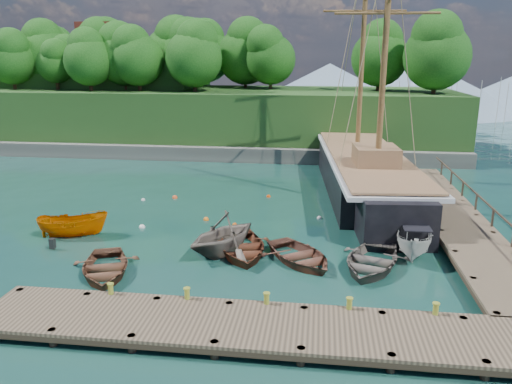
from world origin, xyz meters
TOP-DOWN VIEW (x-y plane):
  - ground at (0.00, 0.00)m, footprint 160.00×160.00m
  - dock_near at (2.00, -6.50)m, footprint 20.00×3.20m
  - dock_east at (11.50, 7.00)m, footprint 3.20×24.00m
  - bollard_0 at (-4.00, -5.10)m, footprint 0.26×0.26m
  - bollard_1 at (-1.00, -5.10)m, footprint 0.26×0.26m
  - bollard_2 at (2.00, -5.10)m, footprint 0.26×0.26m
  - bollard_3 at (5.00, -5.10)m, footprint 0.26×0.26m
  - bollard_4 at (8.00, -5.10)m, footprint 0.26×0.26m
  - rowboat_0 at (-5.56, -2.20)m, footprint 4.35×5.06m
  - rowboat_1 at (-0.83, 0.91)m, footprint 5.38×5.55m
  - rowboat_2 at (0.11, 0.92)m, footprint 4.45×5.38m
  - rowboat_3 at (6.24, 0.01)m, footprint 4.65×5.52m
  - rowboat_4 at (2.98, 0.28)m, footprint 5.02×5.31m
  - motorboat_orange at (-9.26, 2.21)m, footprint 3.95×2.31m
  - cabin_boat_white at (8.50, 2.01)m, footprint 2.58×4.62m
  - schooner at (6.97, 13.33)m, footprint 6.99×28.85m
  - mooring_buoy_0 at (-6.09, 4.00)m, footprint 0.35×0.35m
  - mooring_buoy_1 at (-2.80, 5.80)m, footprint 0.34×0.34m
  - mooring_buoy_2 at (-0.96, 5.08)m, footprint 0.27×0.27m
  - mooring_buoy_3 at (3.86, 6.94)m, footprint 0.30×0.30m
  - mooring_buoy_4 at (-5.98, 10.13)m, footprint 0.36×0.36m
  - mooring_buoy_5 at (0.34, 11.22)m, footprint 0.29×0.29m
  - mooring_buoy_6 at (-7.93, 9.30)m, footprint 0.28×0.28m
  - mooring_buoy_7 at (3.30, 1.92)m, footprint 0.28×0.28m
  - headland at (-12.88, 31.36)m, footprint 51.00×19.31m
  - distant_ridge at (4.30, 70.00)m, footprint 117.00×40.00m

SIDE VIEW (x-z plane):
  - ground at x=0.00m, z-range 0.00..0.00m
  - bollard_0 at x=-4.00m, z-range -0.23..0.23m
  - bollard_1 at x=-1.00m, z-range -0.23..0.23m
  - bollard_2 at x=2.00m, z-range -0.23..0.23m
  - bollard_3 at x=5.00m, z-range -0.23..0.23m
  - bollard_4 at x=8.00m, z-range -0.23..0.23m
  - rowboat_0 at x=-5.56m, z-range -0.44..0.44m
  - rowboat_1 at x=-0.83m, z-range -1.12..1.12m
  - rowboat_2 at x=0.11m, z-range -0.48..0.48m
  - rowboat_3 at x=6.24m, z-range -0.49..0.49m
  - rowboat_4 at x=2.98m, z-range -0.45..0.45m
  - motorboat_orange at x=-9.26m, z-range -0.72..0.72m
  - cabin_boat_white at x=8.50m, z-range -0.84..0.84m
  - mooring_buoy_0 at x=-6.09m, z-range -0.17..0.17m
  - mooring_buoy_1 at x=-2.80m, z-range -0.17..0.17m
  - mooring_buoy_2 at x=-0.96m, z-range -0.14..0.14m
  - mooring_buoy_3 at x=3.86m, z-range -0.15..0.15m
  - mooring_buoy_4 at x=-5.98m, z-range -0.18..0.18m
  - mooring_buoy_5 at x=0.34m, z-range -0.15..0.15m
  - mooring_buoy_6 at x=-7.93m, z-range -0.14..0.14m
  - mooring_buoy_7 at x=3.30m, z-range -0.14..0.14m
  - dock_near at x=2.00m, z-range -0.12..0.98m
  - dock_east at x=11.50m, z-range -0.12..0.98m
  - schooner at x=6.97m, z-range -9.50..11.87m
  - distant_ridge at x=4.30m, z-range -0.65..9.35m
  - headland at x=-12.88m, z-range -0.91..11.99m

